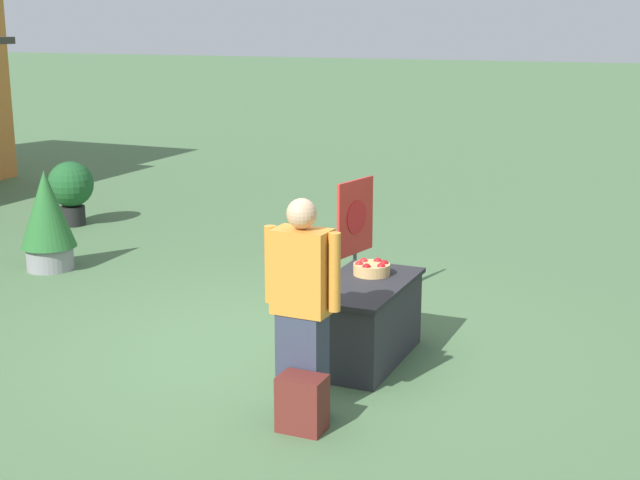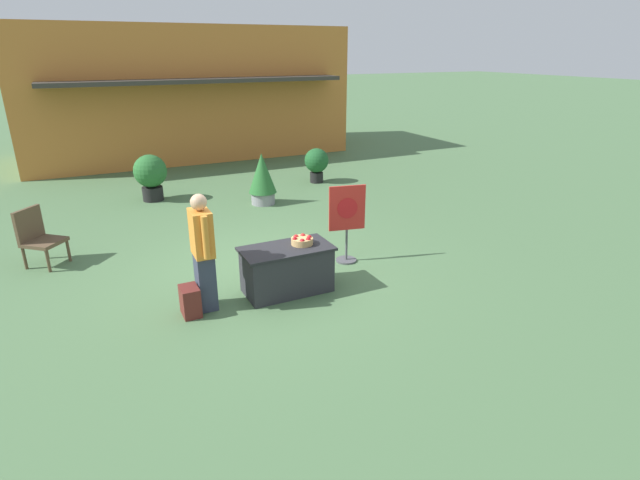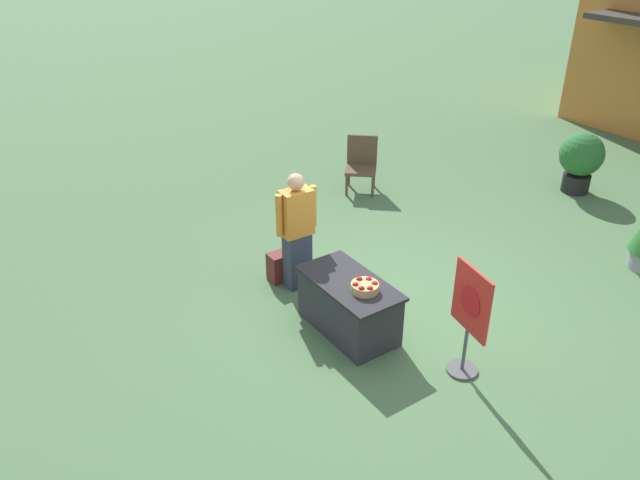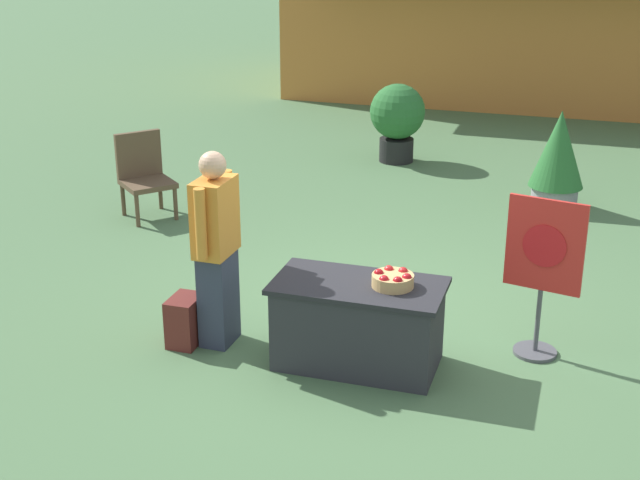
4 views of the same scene
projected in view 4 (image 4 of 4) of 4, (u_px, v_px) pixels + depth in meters
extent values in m
plane|color=#4C7047|center=(373.00, 319.00, 8.01)|extent=(120.00, 120.00, 0.00)
cube|color=#2D2D33|center=(358.00, 326.00, 7.12)|extent=(1.27, 0.67, 0.67)
cube|color=#242428|center=(359.00, 286.00, 7.00)|extent=(1.36, 0.71, 0.04)
cylinder|color=tan|center=(393.00, 281.00, 6.92)|extent=(0.33, 0.33, 0.10)
sphere|color=red|center=(407.00, 278.00, 6.86)|extent=(0.08, 0.08, 0.08)
sphere|color=red|center=(403.00, 272.00, 6.97)|extent=(0.08, 0.08, 0.08)
sphere|color=red|center=(389.00, 270.00, 7.01)|extent=(0.08, 0.08, 0.08)
sphere|color=#A30F14|center=(379.00, 274.00, 6.94)|extent=(0.08, 0.08, 0.08)
sphere|color=red|center=(384.00, 280.00, 6.82)|extent=(0.08, 0.08, 0.08)
sphere|color=#A30F14|center=(398.00, 282.00, 6.80)|extent=(0.08, 0.08, 0.08)
cube|color=#33384C|center=(219.00, 298.00, 7.46)|extent=(0.25, 0.34, 0.81)
cube|color=orange|center=(215.00, 217.00, 7.21)|extent=(0.27, 0.43, 0.64)
sphere|color=tan|center=(213.00, 165.00, 7.05)|extent=(0.22, 0.22, 0.22)
cylinder|color=orange|center=(228.00, 204.00, 7.43)|extent=(0.09, 0.09, 0.59)
cylinder|color=orange|center=(201.00, 224.00, 6.97)|extent=(0.09, 0.09, 0.59)
cube|color=maroon|center=(185.00, 321.00, 7.50)|extent=(0.24, 0.34, 0.42)
cylinder|color=#4C4C51|center=(535.00, 352.00, 7.40)|extent=(0.36, 0.36, 0.03)
cylinder|color=#4C4C51|center=(538.00, 320.00, 7.30)|extent=(0.04, 0.04, 0.55)
cube|color=red|center=(545.00, 245.00, 7.06)|extent=(0.62, 0.16, 0.77)
cylinder|color=red|center=(544.00, 246.00, 7.04)|extent=(0.35, 0.08, 0.35)
cylinder|color=brown|center=(176.00, 204.00, 10.43)|extent=(0.05, 0.05, 0.39)
cylinder|color=brown|center=(137.00, 211.00, 10.20)|extent=(0.05, 0.05, 0.39)
cylinder|color=brown|center=(160.00, 193.00, 10.80)|extent=(0.05, 0.05, 0.39)
cylinder|color=brown|center=(123.00, 200.00, 10.57)|extent=(0.05, 0.05, 0.39)
cube|color=brown|center=(148.00, 184.00, 10.42)|extent=(0.78, 0.78, 0.06)
cube|color=brown|center=(139.00, 154.00, 10.51)|extent=(0.41, 0.45, 0.54)
cylinder|color=black|center=(396.00, 150.00, 12.79)|extent=(0.49, 0.49, 0.33)
sphere|color=#28662D|center=(397.00, 112.00, 12.59)|extent=(0.78, 0.78, 0.78)
cylinder|color=gray|center=(554.00, 197.00, 10.85)|extent=(0.56, 0.56, 0.28)
cone|color=#28662D|center=(559.00, 149.00, 10.63)|extent=(0.66, 0.66, 0.93)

